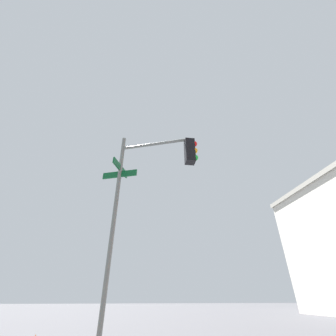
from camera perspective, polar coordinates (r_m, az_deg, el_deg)
traffic_signal_near at (r=6.38m, az=-4.62°, el=-3.49°), size 1.39×2.79×5.84m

